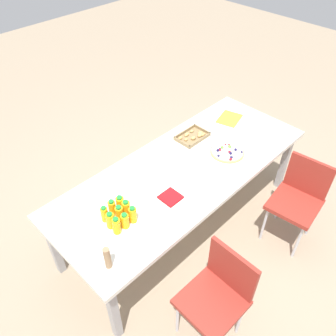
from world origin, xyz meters
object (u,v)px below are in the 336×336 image
(juice_bottle_0, at_px, (116,226))
(juice_bottle_7, at_px, (112,208))
(juice_bottle_5, at_px, (126,209))
(paper_folder, at_px, (229,119))
(chair_near_right, at_px, (299,196))
(fruit_pizza, at_px, (227,152))
(juice_bottle_4, at_px, (119,214))
(plate_stack, at_px, (203,170))
(juice_bottle_6, at_px, (105,214))
(juice_bottle_3, at_px, (110,220))
(snack_tray, at_px, (193,136))
(cardboard_tube, at_px, (107,258))
(juice_bottle_2, at_px, (133,215))
(party_table, at_px, (184,173))
(juice_bottle_8, at_px, (120,204))
(napkin_stack, at_px, (171,197))
(chair_near_left, at_px, (219,292))
(juice_bottle_1, at_px, (125,221))

(juice_bottle_0, distance_m, juice_bottle_7, 0.17)
(juice_bottle_5, xyz_separation_m, paper_folder, (1.55, 0.23, -0.07))
(chair_near_right, relative_size, fruit_pizza, 2.72)
(juice_bottle_4, bearing_deg, plate_stack, -5.63)
(juice_bottle_0, distance_m, plate_stack, 0.92)
(chair_near_right, height_order, juice_bottle_6, juice_bottle_6)
(juice_bottle_3, distance_m, snack_tray, 1.24)
(cardboard_tube, bearing_deg, juice_bottle_2, 25.87)
(party_table, bearing_deg, juice_bottle_4, -176.23)
(juice_bottle_3, bearing_deg, juice_bottle_7, 45.44)
(juice_bottle_8, xyz_separation_m, fruit_pizza, (1.10, -0.16, -0.05))
(party_table, bearing_deg, paper_folder, 12.00)
(napkin_stack, bearing_deg, party_table, 25.71)
(party_table, bearing_deg, juice_bottle_7, 177.34)
(juice_bottle_3, xyz_separation_m, napkin_stack, (0.50, -0.11, -0.05))
(juice_bottle_7, bearing_deg, chair_near_left, -79.07)
(juice_bottle_1, bearing_deg, cardboard_tube, -148.64)
(juice_bottle_7, distance_m, snack_tray, 1.15)
(chair_near_left, xyz_separation_m, juice_bottle_1, (-0.18, 0.73, 0.28))
(juice_bottle_1, relative_size, cardboard_tube, 0.71)
(party_table, distance_m, juice_bottle_6, 0.83)
(party_table, xyz_separation_m, juice_bottle_7, (-0.74, 0.03, 0.12))
(juice_bottle_5, distance_m, juice_bottle_8, 0.08)
(juice_bottle_2, bearing_deg, plate_stack, -0.64)
(chair_near_left, height_order, plate_stack, chair_near_left)
(chair_near_left, bearing_deg, cardboard_tube, 41.26)
(juice_bottle_6, relative_size, juice_bottle_7, 0.97)
(juice_bottle_5, distance_m, snack_tray, 1.10)
(juice_bottle_6, relative_size, napkin_stack, 0.90)
(chair_near_right, distance_m, juice_bottle_6, 1.69)
(juice_bottle_4, bearing_deg, napkin_stack, -14.71)
(juice_bottle_0, bearing_deg, chair_near_left, -70.95)
(juice_bottle_8, relative_size, paper_folder, 0.51)
(juice_bottle_1, distance_m, plate_stack, 0.85)
(juice_bottle_6, bearing_deg, cardboard_tube, -124.31)
(chair_near_left, relative_size, juice_bottle_6, 6.16)
(juice_bottle_5, bearing_deg, juice_bottle_7, 129.14)
(snack_tray, bearing_deg, napkin_stack, -150.62)
(snack_tray, bearing_deg, juice_bottle_3, -166.53)
(juice_bottle_6, distance_m, plate_stack, 0.92)
(chair_near_right, height_order, paper_folder, chair_near_right)
(juice_bottle_5, height_order, snack_tray, juice_bottle_5)
(chair_near_left, distance_m, juice_bottle_0, 0.83)
(juice_bottle_2, bearing_deg, chair_near_left, -81.62)
(juice_bottle_4, bearing_deg, juice_bottle_3, 179.14)
(juice_bottle_7, relative_size, juice_bottle_8, 1.05)
(juice_bottle_4, xyz_separation_m, juice_bottle_8, (0.07, 0.08, -0.01))
(juice_bottle_1, relative_size, juice_bottle_2, 0.94)
(chair_near_left, relative_size, juice_bottle_0, 5.73)
(paper_folder, bearing_deg, juice_bottle_7, -174.65)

